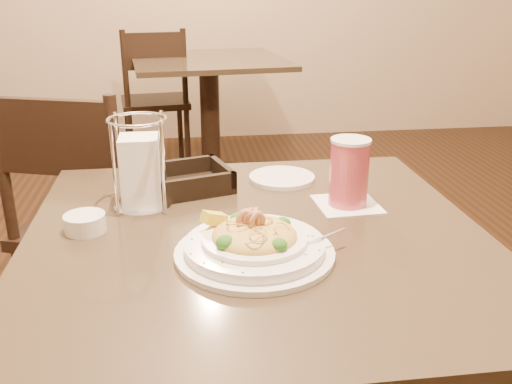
{
  "coord_description": "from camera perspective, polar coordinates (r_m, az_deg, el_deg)",
  "views": [
    {
      "loc": [
        -0.14,
        -1.0,
        1.23
      ],
      "look_at": [
        0.0,
        0.02,
        0.84
      ],
      "focal_mm": 40.0,
      "sensor_mm": 36.0,
      "label": 1
    }
  ],
  "objects": [
    {
      "name": "drink_glass",
      "position": [
        1.24,
        9.29,
        1.89
      ],
      "size": [
        0.14,
        0.14,
        0.15
      ],
      "rotation": [
        0.0,
        0.0,
        0.05
      ],
      "color": "white",
      "rests_on": "main_table"
    },
    {
      "name": "main_table",
      "position": [
        1.24,
        0.13,
        -14.36
      ],
      "size": [
        0.9,
        0.9,
        0.76
      ],
      "color": "black",
      "rests_on": "ground"
    },
    {
      "name": "pasta_bowl",
      "position": [
        1.02,
        -0.18,
        -5.08
      ],
      "size": [
        0.32,
        0.29,
        0.09
      ],
      "rotation": [
        0.0,
        0.0,
        0.33
      ],
      "color": "white",
      "rests_on": "main_table"
    },
    {
      "name": "dining_chair_far",
      "position": [
        3.79,
        -10.06,
        9.38
      ],
      "size": [
        0.47,
        0.47,
        0.93
      ],
      "rotation": [
        0.0,
        0.0,
        3.26
      ],
      "color": "black",
      "rests_on": "ground"
    },
    {
      "name": "side_plate",
      "position": [
        1.41,
        2.6,
        1.44
      ],
      "size": [
        0.19,
        0.19,
        0.01
      ],
      "primitive_type": "cylinder",
      "rotation": [
        0.0,
        0.0,
        0.17
      ],
      "color": "white",
      "rests_on": "main_table"
    },
    {
      "name": "background_table",
      "position": [
        3.59,
        -4.67,
        9.36
      ],
      "size": [
        0.99,
        0.99,
        0.76
      ],
      "rotation": [
        0.0,
        0.0,
        0.11
      ],
      "color": "black",
      "rests_on": "ground"
    },
    {
      "name": "napkin_caddy",
      "position": [
        1.24,
        -11.47,
        2.21
      ],
      "size": [
        0.13,
        0.13,
        0.2
      ],
      "rotation": [
        0.0,
        0.0,
        -0.27
      ],
      "color": "silver",
      "rests_on": "main_table"
    },
    {
      "name": "butter_ramekin",
      "position": [
        1.17,
        -16.74,
        -2.99
      ],
      "size": [
        0.1,
        0.1,
        0.04
      ],
      "primitive_type": "cylinder",
      "rotation": [
        0.0,
        0.0,
        0.37
      ],
      "color": "white",
      "rests_on": "main_table"
    },
    {
      "name": "dining_chair_near",
      "position": [
        1.93,
        -16.6,
        -2.44
      ],
      "size": [
        0.53,
        0.53,
        0.93
      ],
      "rotation": [
        0.0,
        0.0,
        2.82
      ],
      "color": "black",
      "rests_on": "ground"
    },
    {
      "name": "bread_basket",
      "position": [
        1.35,
        -6.9,
        1.06
      ],
      "size": [
        0.23,
        0.2,
        0.05
      ],
      "rotation": [
        0.0,
        0.0,
        0.29
      ],
      "color": "black",
      "rests_on": "main_table"
    }
  ]
}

